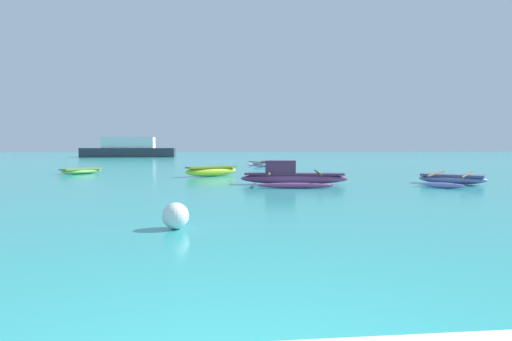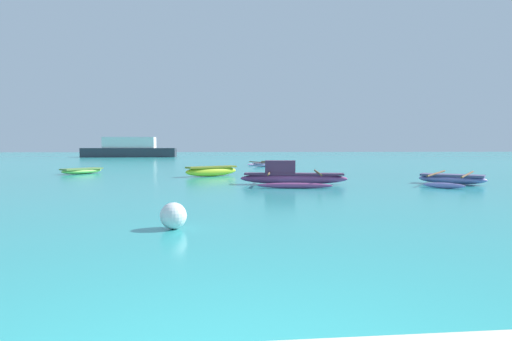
% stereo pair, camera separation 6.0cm
% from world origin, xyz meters
% --- Properties ---
extents(moored_boat_0, '(2.12, 2.26, 0.31)m').
position_xyz_m(moored_boat_0, '(-7.41, 20.82, 0.18)').
color(moored_boat_0, '#99E262').
rests_on(moored_boat_0, ground_plane).
extents(moored_boat_1, '(2.77, 2.04, 0.50)m').
position_xyz_m(moored_boat_1, '(-0.34, 18.34, 0.28)').
color(moored_boat_1, '#C1D32C').
rests_on(moored_boat_1, ground_plane).
extents(moored_boat_2, '(3.66, 4.07, 0.44)m').
position_xyz_m(moored_boat_2, '(9.12, 13.17, 0.21)').
color(moored_boat_2, '#8A80CA').
rests_on(moored_boat_2, ground_plane).
extents(moored_boat_3, '(2.87, 3.87, 0.37)m').
position_xyz_m(moored_boat_3, '(3.65, 27.91, 0.17)').
color(moored_boat_3, '#CEA0DB').
rests_on(moored_boat_3, ground_plane).
extents(moored_boat_4, '(4.19, 3.66, 0.93)m').
position_xyz_m(moored_boat_4, '(2.82, 13.65, 0.30)').
color(moored_boat_4, '#90417A').
rests_on(moored_boat_4, ground_plane).
extents(mooring_buoy_0, '(0.47, 0.47, 0.47)m').
position_xyz_m(mooring_buoy_0, '(-0.82, 5.46, 0.24)').
color(mooring_buoy_0, white).
rests_on(mooring_buoy_0, ground_plane).
extents(distant_ferry, '(13.32, 2.93, 2.93)m').
position_xyz_m(distant_ferry, '(-12.92, 58.58, 1.19)').
color(distant_ferry, '#2D333D').
rests_on(distant_ferry, ground_plane).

